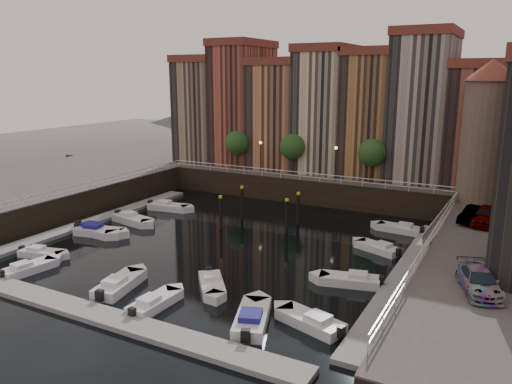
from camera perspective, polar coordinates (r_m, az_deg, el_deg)
The scene contains 31 objects.
ground at distance 47.26m, azimuth -2.79°, elevation -5.70°, with size 200.00×200.00×0.00m, color black.
quay_far at distance 69.68m, azimuth 8.26°, elevation 1.66°, with size 80.00×20.00×3.00m, color black.
quay_left at distance 64.19m, azimuth -25.77°, elevation -0.54°, with size 20.00×36.00×3.00m, color black.
dock_left at distance 56.26m, azimuth -17.65°, elevation -3.02°, with size 2.00×28.00×0.35m, color gray.
dock_right at distance 40.82m, azimuth 16.60°, elevation -9.13°, with size 2.00×28.00×0.35m, color gray.
dock_near at distance 34.88m, azimuth -17.70°, elevation -13.18°, with size 30.00×2.00×0.35m, color gray.
mountains at distance 149.98m, azimuth 20.28°, elevation 9.61°, with size 145.00×100.00×18.00m.
far_terrace at distance 65.01m, azimuth 10.54°, elevation 9.17°, with size 48.70×10.30×17.50m.
corner_tower at distance 53.10m, azimuth 24.87°, elevation 6.48°, with size 5.20×5.20×13.80m.
promenade_trees at distance 62.15m, azimuth 4.77°, elevation 5.11°, with size 21.20×3.20×5.20m.
street_lamps at distance 61.21m, azimuth 4.67°, elevation 4.34°, with size 10.36×0.36×4.18m.
railings at distance 50.30m, azimuth 0.03°, elevation -0.02°, with size 36.08×34.04×0.52m.
gangway at distance 50.45m, azimuth 20.34°, elevation -3.02°, with size 2.78×8.32×3.73m.
mooring_pilings at distance 51.76m, azimuth 0.64°, elevation -2.08°, with size 7.08×5.43×3.78m.
boat_left_0 at distance 47.22m, azimuth -23.35°, elevation -6.42°, with size 4.26×2.40×0.95m.
boat_left_1 at distance 51.74m, azimuth -17.98°, elevation -4.19°, with size 5.27×2.27×1.19m.
boat_left_2 at distance 51.36m, azimuth -17.58°, elevation -4.30°, with size 5.22×2.81×1.17m.
boat_left_3 at distance 54.56m, azimuth -14.00°, elevation -3.04°, with size 5.31×2.74×1.19m.
boat_left_4 at distance 58.88m, azimuth -10.03°, elevation -1.66°, with size 5.14×2.53×1.15m.
boat_right_0 at distance 32.22m, azimuth 6.38°, elevation -14.51°, with size 4.89×3.00×1.10m.
boat_right_2 at distance 38.52m, azimuth 10.80°, elevation -9.86°, with size 4.83×2.70×1.08m.
boat_right_3 at distance 45.87m, azimuth 13.85°, elevation -6.23°, with size 4.44×2.96×1.00m.
boat_right_4 at distance 51.98m, azimuth 16.16°, elevation -4.04°, with size 4.63×2.01×1.05m.
boat_near_0 at distance 43.99m, azimuth -24.64°, elevation -7.93°, with size 2.19×4.56×1.02m.
boat_near_1 at distance 38.38m, azimuth -15.38°, elevation -10.16°, with size 2.74×5.24×1.17m.
boat_near_2 at distance 35.12m, azimuth -11.57°, elevation -12.30°, with size 1.73×4.49×1.03m.
boat_near_3 at distance 32.27m, azimuth -0.47°, elevation -14.30°, with size 3.51×5.35×1.21m.
car_a at distance 45.94m, azimuth 24.84°, elevation -2.56°, with size 1.87×4.64×1.58m, color gray.
car_b at distance 46.19m, azimuth 23.65°, elevation -2.50°, with size 1.45×4.15×1.37m, color gray.
car_c at distance 31.90m, azimuth 24.13°, elevation -9.42°, with size 1.87×4.61×1.34m, color gray.
boat_extra_146 at distance 37.37m, azimuth -5.08°, elevation -10.45°, with size 3.94×4.31×1.03m.
Camera 1 is at (23.13, -38.26, 15.33)m, focal length 35.00 mm.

